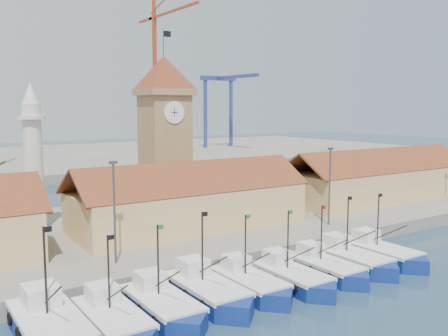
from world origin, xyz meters
TOP-DOWN VIEW (x-y plane):
  - ground at (0.00, 0.00)m, footprint 400.00×400.00m
  - quay at (0.00, 24.00)m, footprint 140.00×32.00m
  - terminal at (0.00, 110.00)m, footprint 240.00×80.00m
  - boat_0 at (-19.89, 2.92)m, footprint 3.82×10.45m
  - boat_1 at (-16.00, 2.05)m, footprint 3.35×9.19m
  - boat_2 at (-12.08, 2.51)m, footprint 3.40×9.32m
  - boat_3 at (-7.97, 3.04)m, footprint 3.59×9.83m
  - boat_4 at (-4.06, 2.77)m, footprint 3.27×8.95m
  - boat_5 at (-0.16, 1.99)m, footprint 3.29×9.02m
  - boat_6 at (4.03, 2.27)m, footprint 3.24×8.88m
  - boat_7 at (7.81, 2.60)m, footprint 3.44×9.44m
  - boat_8 at (11.83, 2.35)m, footprint 3.41×9.34m
  - hall_center at (0.00, 20.00)m, footprint 27.04×10.13m
  - hall_right at (32.00, 20.00)m, footprint 31.20×10.13m
  - clock_tower at (0.00, 26.00)m, footprint 5.80×5.80m
  - minaret at (-15.00, 28.00)m, footprint 3.00×3.00m
  - lamp_posts at (0.50, 12.00)m, footprint 80.70×0.25m
  - crane_red_right at (36.86, 103.40)m, footprint 1.00×34.93m
  - gantry at (62.00, 106.65)m, footprint 13.00×22.00m

SIDE VIEW (x-z plane):
  - ground at x=0.00m, z-range 0.00..0.00m
  - boat_6 at x=4.03m, z-range -2.67..4.06m
  - boat_4 at x=-4.06m, z-range -2.69..4.09m
  - boat_5 at x=-0.16m, z-range -2.71..4.12m
  - boat_1 at x=-16.00m, z-range -2.76..4.19m
  - boat_2 at x=-12.08m, z-range -2.80..4.25m
  - boat_8 at x=11.83m, z-range -2.80..4.26m
  - boat_7 at x=7.81m, z-range -2.83..4.31m
  - quay at x=0.00m, z-range 0.00..1.50m
  - boat_3 at x=-7.97m, z-range -2.95..4.49m
  - boat_0 at x=-19.89m, z-range -3.14..4.77m
  - terminal at x=0.00m, z-range 0.00..2.00m
  - hall_center at x=0.00m, z-range 0.18..7.79m
  - hall_right at x=32.00m, z-range 0.18..7.79m
  - lamp_posts at x=0.50m, z-range 1.96..10.99m
  - minaret at x=-15.00m, z-range 1.58..17.88m
  - clock_tower at x=0.00m, z-range 0.61..23.31m
  - gantry at x=62.00m, z-range 8.44..31.64m
  - crane_red_right at x=36.86m, z-range 4.74..51.43m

